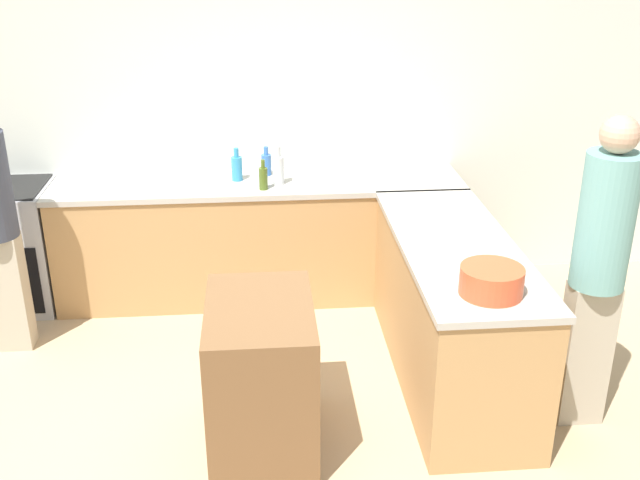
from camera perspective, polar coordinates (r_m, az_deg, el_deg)
ground_plane at (r=4.43m, az=-4.03°, el=-14.67°), size 14.00×14.00×0.00m
wall_back at (r=5.81m, az=-4.88°, el=9.49°), size 8.00×0.06×2.70m
counter_back at (r=5.76m, az=-4.56°, el=0.11°), size 3.05×0.65×0.93m
counter_peninsula at (r=4.77m, az=10.05°, el=-5.30°), size 0.69×1.93×0.93m
range_oven at (r=6.05m, az=-22.53°, el=-0.48°), size 0.67×0.63×0.94m
island_table at (r=4.15m, az=-4.42°, el=-10.29°), size 0.57×0.84×0.85m
mixing_bowl at (r=3.96m, az=12.98°, el=-3.05°), size 0.33×0.33×0.15m
water_bottle_blue at (r=5.71m, az=-4.07°, el=5.81°), size 0.07×0.07×0.22m
vinegar_bottle_clear at (r=5.49m, az=-3.15°, el=5.41°), size 0.08×0.08×0.29m
dish_soap_bottle at (r=5.61m, az=-6.31°, el=5.51°), size 0.08×0.08×0.25m
olive_oil_bottle at (r=5.40m, az=-4.30°, el=4.76°), size 0.06×0.06×0.22m
person_at_peninsula at (r=4.32m, az=20.54°, el=-1.65°), size 0.29×0.29×1.82m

